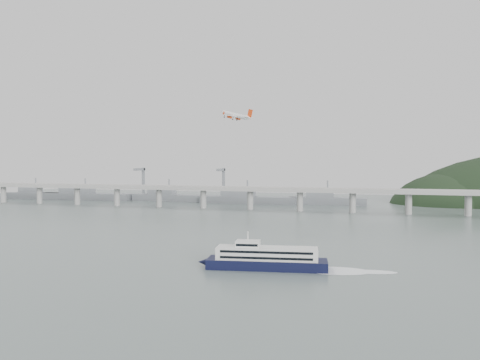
% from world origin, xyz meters
% --- Properties ---
extents(ground, '(900.00, 900.00, 0.00)m').
position_xyz_m(ground, '(0.00, 0.00, 0.00)').
color(ground, slate).
rests_on(ground, ground).
extents(bridge, '(800.00, 22.00, 23.90)m').
position_xyz_m(bridge, '(-1.15, 200.00, 17.65)').
color(bridge, '#999997').
rests_on(bridge, ground).
extents(distant_fleet, '(453.00, 60.90, 40.00)m').
position_xyz_m(distant_fleet, '(-155.36, 265.08, 6.22)').
color(distant_fleet, slate).
rests_on(distant_fleet, ground).
extents(ferry, '(89.93, 24.25, 16.99)m').
position_xyz_m(ferry, '(41.10, -46.11, 4.61)').
color(ferry, black).
rests_on(ferry, ground).
extents(airliner, '(30.53, 28.83, 10.27)m').
position_xyz_m(airliner, '(-11.88, 85.20, 83.15)').
color(airliner, white).
rests_on(airliner, ground).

